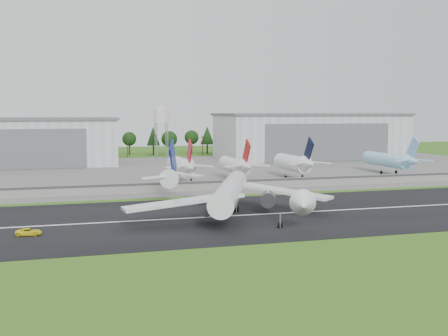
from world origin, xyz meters
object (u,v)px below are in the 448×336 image
object	(u,v)px
ground_vehicle	(29,232)
parked_jet_navy	(296,163)
main_airliner	(231,197)
parked_jet_red_a	(182,166)
parked_jet_red_b	(237,165)
parked_jet_skyblue	(391,160)

from	to	relation	value
ground_vehicle	parked_jet_navy	size ratio (longest dim) A/B	0.17
main_airliner	parked_jet_navy	xyz separation A→B (m)	(46.00, 66.99, 1.47)
main_airliner	parked_jet_red_a	world-z (taller)	main_airliner
parked_jet_red_b	parked_jet_skyblue	bearing A→B (deg)	4.18
parked_jet_red_b	parked_jet_skyblue	size ratio (longest dim) A/B	0.84
main_airliner	ground_vehicle	bearing A→B (deg)	32.78
ground_vehicle	parked_jet_red_b	xyz separation A→B (m)	(69.20, 76.02, 5.21)
parked_jet_red_b	parked_jet_skyblue	distance (m)	68.77
parked_jet_red_a	parked_jet_skyblue	distance (m)	89.23
parked_jet_navy	parked_jet_skyblue	size ratio (longest dim) A/B	0.84
parked_jet_red_a	parked_jet_navy	size ratio (longest dim) A/B	1.00
main_airliner	parked_jet_red_b	xyz separation A→B (m)	(22.23, 66.95, 1.15)
ground_vehicle	parked_jet_red_b	bearing A→B (deg)	-33.01
ground_vehicle	parked_jet_navy	xyz separation A→B (m)	(92.97, 76.07, 5.52)
parked_jet_red_a	parked_jet_red_b	xyz separation A→B (m)	(20.51, -0.04, -0.28)
parked_jet_red_a	main_airliner	bearing A→B (deg)	-91.47
parked_jet_navy	parked_jet_red_a	bearing A→B (deg)	-179.99
parked_jet_red_b	parked_jet_navy	xyz separation A→B (m)	(23.77, 0.05, 0.31)
main_airliner	ground_vehicle	xyz separation A→B (m)	(-46.97, -9.07, -4.05)
ground_vehicle	parked_jet_red_a	size ratio (longest dim) A/B	0.17
parked_jet_red_a	parked_jet_navy	xyz separation A→B (m)	(44.28, 0.00, 0.03)
main_airliner	ground_vehicle	size ratio (longest dim) A/B	10.70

